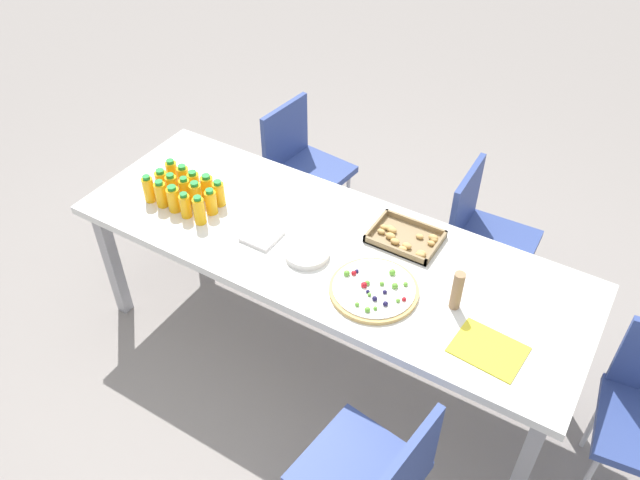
# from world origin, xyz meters

# --- Properties ---
(ground_plane) EXTENTS (12.00, 12.00, 0.00)m
(ground_plane) POSITION_xyz_m (0.00, 0.00, 0.00)
(ground_plane) COLOR gray
(party_table) EXTENTS (2.34, 0.82, 0.74)m
(party_table) POSITION_xyz_m (0.00, 0.00, 0.68)
(party_table) COLOR silver
(party_table) RESTS_ON ground_plane
(chair_near_right) EXTENTS (0.45, 0.45, 0.83)m
(chair_near_right) POSITION_xyz_m (0.65, -0.74, 0.50)
(chair_near_right) COLOR #33478C
(chair_near_right) RESTS_ON ground_plane
(chair_far_left) EXTENTS (0.44, 0.44, 0.83)m
(chair_far_left) POSITION_xyz_m (-0.63, 0.77, 0.50)
(chair_far_left) COLOR #33478C
(chair_far_left) RESTS_ON ground_plane
(chair_far_right) EXTENTS (0.41, 0.41, 0.83)m
(chair_far_right) POSITION_xyz_m (0.50, 0.72, 0.50)
(chair_far_right) COLOR #33478C
(chair_far_right) RESTS_ON ground_plane
(juice_bottle_0) EXTENTS (0.05, 0.05, 0.14)m
(juice_bottle_0) POSITION_xyz_m (-0.88, -0.17, 0.81)
(juice_bottle_0) COLOR #FAAC14
(juice_bottle_0) RESTS_ON party_table
(juice_bottle_1) EXTENTS (0.06, 0.06, 0.14)m
(juice_bottle_1) POSITION_xyz_m (-0.80, -0.17, 0.80)
(juice_bottle_1) COLOR #F9AD14
(juice_bottle_1) RESTS_ON party_table
(juice_bottle_2) EXTENTS (0.06, 0.06, 0.14)m
(juice_bottle_2) POSITION_xyz_m (-0.73, -0.16, 0.80)
(juice_bottle_2) COLOR #F9AD14
(juice_bottle_2) RESTS_ON party_table
(juice_bottle_3) EXTENTS (0.05, 0.05, 0.13)m
(juice_bottle_3) POSITION_xyz_m (-0.65, -0.17, 0.80)
(juice_bottle_3) COLOR #F9AE14
(juice_bottle_3) RESTS_ON party_table
(juice_bottle_4) EXTENTS (0.05, 0.05, 0.15)m
(juice_bottle_4) POSITION_xyz_m (-0.57, -0.17, 0.81)
(juice_bottle_4) COLOR #F9AE14
(juice_bottle_4) RESTS_ON party_table
(juice_bottle_5) EXTENTS (0.06, 0.06, 0.13)m
(juice_bottle_5) POSITION_xyz_m (-0.87, -0.09, 0.80)
(juice_bottle_5) COLOR #FAAC14
(juice_bottle_5) RESTS_ON party_table
(juice_bottle_6) EXTENTS (0.06, 0.06, 0.14)m
(juice_bottle_6) POSITION_xyz_m (-0.80, -0.10, 0.80)
(juice_bottle_6) COLOR #F9AB14
(juice_bottle_6) RESTS_ON party_table
(juice_bottle_7) EXTENTS (0.05, 0.05, 0.14)m
(juice_bottle_7) POSITION_xyz_m (-0.72, -0.09, 0.81)
(juice_bottle_7) COLOR #F9AE14
(juice_bottle_7) RESTS_ON party_table
(juice_bottle_8) EXTENTS (0.06, 0.06, 0.15)m
(juice_bottle_8) POSITION_xyz_m (-0.65, -0.10, 0.81)
(juice_bottle_8) COLOR #F9AD14
(juice_bottle_8) RESTS_ON party_table
(juice_bottle_9) EXTENTS (0.05, 0.05, 0.13)m
(juice_bottle_9) POSITION_xyz_m (-0.57, -0.09, 0.80)
(juice_bottle_9) COLOR #F9AB14
(juice_bottle_9) RESTS_ON party_table
(juice_bottle_10) EXTENTS (0.06, 0.06, 0.14)m
(juice_bottle_10) POSITION_xyz_m (-0.87, -0.01, 0.81)
(juice_bottle_10) COLOR #F9AC14
(juice_bottle_10) RESTS_ON party_table
(juice_bottle_11) EXTENTS (0.06, 0.06, 0.14)m
(juice_bottle_11) POSITION_xyz_m (-0.79, -0.02, 0.80)
(juice_bottle_11) COLOR #F9AC14
(juice_bottle_11) RESTS_ON party_table
(juice_bottle_12) EXTENTS (0.06, 0.06, 0.13)m
(juice_bottle_12) POSITION_xyz_m (-0.73, -0.02, 0.80)
(juice_bottle_12) COLOR #F9AF14
(juice_bottle_12) RESTS_ON party_table
(juice_bottle_13) EXTENTS (0.06, 0.06, 0.14)m
(juice_bottle_13) POSITION_xyz_m (-0.65, -0.01, 0.80)
(juice_bottle_13) COLOR #F9AE14
(juice_bottle_13) RESTS_ON party_table
(juice_bottle_14) EXTENTS (0.06, 0.06, 0.13)m
(juice_bottle_14) POSITION_xyz_m (-0.58, -0.02, 0.80)
(juice_bottle_14) COLOR #FAAC14
(juice_bottle_14) RESTS_ON party_table
(fruit_pizza) EXTENTS (0.37, 0.37, 0.05)m
(fruit_pizza) POSITION_xyz_m (0.32, -0.15, 0.75)
(fruit_pizza) COLOR tan
(fruit_pizza) RESTS_ON party_table
(snack_tray) EXTENTS (0.31, 0.23, 0.04)m
(snack_tray) POSITION_xyz_m (0.29, 0.20, 0.75)
(snack_tray) COLOR olive
(snack_tray) RESTS_ON party_table
(plate_stack) EXTENTS (0.20, 0.20, 0.03)m
(plate_stack) POSITION_xyz_m (-0.03, -0.11, 0.75)
(plate_stack) COLOR silver
(plate_stack) RESTS_ON party_table
(napkin_stack) EXTENTS (0.15, 0.15, 0.02)m
(napkin_stack) POSITION_xyz_m (-0.27, -0.12, 0.75)
(napkin_stack) COLOR white
(napkin_stack) RESTS_ON party_table
(cardboard_tube) EXTENTS (0.04, 0.04, 0.18)m
(cardboard_tube) POSITION_xyz_m (0.63, -0.06, 0.83)
(cardboard_tube) COLOR #9E7A56
(cardboard_tube) RESTS_ON party_table
(paper_folder) EXTENTS (0.27, 0.22, 0.01)m
(paper_folder) POSITION_xyz_m (0.83, -0.20, 0.74)
(paper_folder) COLOR yellow
(paper_folder) RESTS_ON party_table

